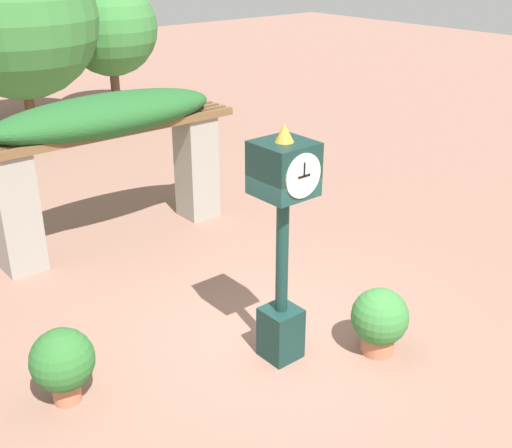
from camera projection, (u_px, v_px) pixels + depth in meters
ground_plane at (272, 342)px, 8.70m from camera, size 60.00×60.00×0.00m
pedestal_clock at (283, 230)px, 7.68m from camera, size 0.64×0.68×3.12m
pergola at (109, 138)px, 10.90m from camera, size 4.75×1.23×2.65m
potted_plant_near_left at (380, 319)px, 8.31m from camera, size 0.75×0.75×0.91m
potted_plant_far_left at (63, 362)px, 7.39m from camera, size 0.75×0.75×0.95m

